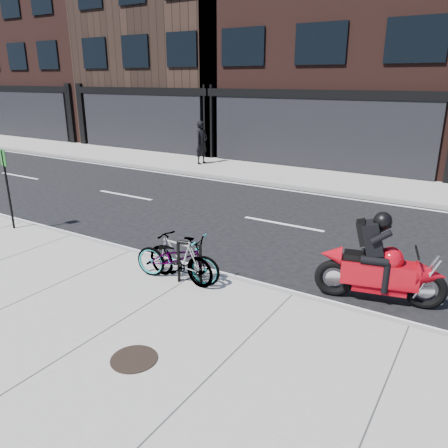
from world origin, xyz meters
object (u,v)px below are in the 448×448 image
Objects in this scene: bicycle_front at (177,258)px; sign_post at (7,182)px; bicycle_rear at (180,258)px; pedestrian at (202,143)px; manhole_cover at (134,359)px; motorcycle at (386,267)px; bike_rack at (189,259)px.

bicycle_front is 5.62m from sign_post.
bicycle_rear is 12.33m from pedestrian.
pedestrian is 2.93× the size of manhole_cover.
sign_post is at bearing 174.12° from motorcycle.
bicycle_rear is at bearing -171.12° from motorcycle.
motorcycle is at bearing -77.60° from bicycle_front.
sign_post is (1.03, -10.17, 0.27)m from pedestrian.
motorcycle is at bearing 23.91° from bike_rack.
bicycle_front is at bearing -171.47° from motorcycle.
bicycle_rear is (0.06, 0.00, 0.01)m from bicycle_front.
sign_post is at bearing 78.17° from bicycle_front.
bicycle_rear is (-0.22, 0.00, -0.03)m from bike_rack.
bicycle_rear is 0.82× the size of pedestrian.
pedestrian is at bearing 22.69° from bicycle_front.
sign_post is at bearing -88.17° from bicycle_rear.
pedestrian reaches higher than bicycle_front.
motorcycle reaches higher than bike_rack.
motorcycle reaches higher than manhole_cover.
sign_post reaches higher than motorcycle.
manhole_cover is at bearing 26.37° from bicycle_rear.
manhole_cover is 7.18m from sign_post.
motorcycle is 4.58m from manhole_cover.
bicycle_rear is 3.77m from motorcycle.
manhole_cover is (0.97, -2.35, -0.47)m from bicycle_rear.
pedestrian is (-10.14, 8.92, 0.41)m from motorcycle.
manhole_cover is at bearing -144.25° from pedestrian.
bike_rack is 0.44× the size of pedestrian.
bicycle_front is 2.60m from manhole_cover.
bike_rack is 0.23m from bicycle_rear.
bicycle_rear is at bearing -99.78° from bicycle_front.
sign_post is at bearing 158.90° from manhole_cover.
bicycle_front reaches higher than manhole_cover.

